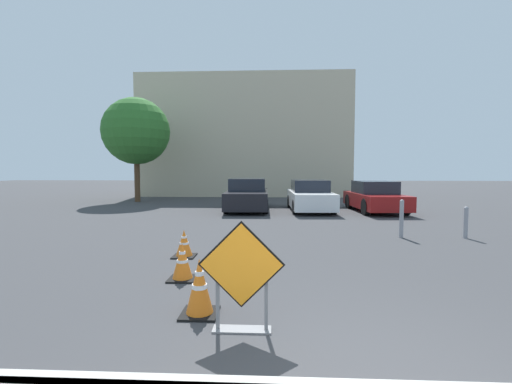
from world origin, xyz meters
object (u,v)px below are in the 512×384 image
traffic_cone_nearest (199,287)px  parked_car_second (310,196)px  bollard_nearest (402,218)px  traffic_cone_third (184,244)px  parked_car_third (375,197)px  traffic_cone_second (182,262)px  bollard_second (466,221)px  parked_car_nearest (248,195)px  road_closed_sign (241,274)px

traffic_cone_nearest → parked_car_second: (2.69, 11.55, 0.30)m
parked_car_second → bollard_nearest: (1.84, -6.28, -0.10)m
traffic_cone_third → parked_car_third: parked_car_third is taller
bollard_nearest → traffic_cone_nearest: bearing=-130.7°
traffic_cone_third → bollard_nearest: (5.49, 2.35, 0.28)m
traffic_cone_nearest → parked_car_second: bearing=76.9°
parked_car_second → bollard_nearest: size_ratio=4.12×
traffic_cone_second → traffic_cone_third: size_ratio=1.09×
traffic_cone_third → bollard_second: bearing=18.0°
traffic_cone_third → parked_car_nearest: (0.75, 8.82, 0.40)m
parked_car_third → traffic_cone_third: bearing=49.2°
traffic_cone_second → bollard_nearest: bollard_nearest is taller
road_closed_sign → bollard_second: 8.08m
road_closed_sign → traffic_cone_second: size_ratio=2.06×
traffic_cone_nearest → bollard_nearest: bollard_nearest is taller
parked_car_third → road_closed_sign: bearing=64.1°
parked_car_nearest → traffic_cone_nearest: bearing=89.8°
parked_car_nearest → bollard_nearest: size_ratio=4.39×
bollard_second → road_closed_sign: bearing=-134.7°
traffic_cone_nearest → parked_car_third: (5.59, 11.33, 0.29)m
traffic_cone_nearest → traffic_cone_second: (-0.59, 1.40, -0.05)m
traffic_cone_third → bollard_nearest: bearing=23.2°
traffic_cone_nearest → parked_car_nearest: bearing=91.0°
road_closed_sign → parked_car_second: size_ratio=0.30×
bollard_nearest → bollard_second: bearing=0.0°
traffic_cone_third → traffic_cone_second: bearing=-76.5°
traffic_cone_second → traffic_cone_third: (-0.36, 1.52, -0.03)m
road_closed_sign → bollard_nearest: bearing=55.5°
traffic_cone_nearest → traffic_cone_second: 1.52m
parked_car_nearest → parked_car_third: parked_car_nearest is taller
traffic_cone_second → bollard_second: bollard_second is taller
bollard_nearest → bollard_second: (1.74, 0.00, -0.09)m
traffic_cone_nearest → parked_car_third: size_ratio=0.18×
road_closed_sign → bollard_nearest: road_closed_sign is taller
traffic_cone_second → bollard_second: size_ratio=0.72×
parked_car_nearest → parked_car_second: (2.90, -0.19, -0.02)m
traffic_cone_third → bollard_nearest: 5.98m
parked_car_nearest → bollard_nearest: (4.74, -6.47, -0.12)m
parked_car_nearest → parked_car_second: 2.91m
parked_car_nearest → parked_car_third: (5.80, -0.41, -0.04)m
road_closed_sign → parked_car_third: 12.81m
traffic_cone_nearest → parked_car_second: parked_car_second is taller
bollard_nearest → road_closed_sign: bearing=-124.5°
road_closed_sign → bollard_second: (5.68, 5.74, -0.22)m
bollard_second → traffic_cone_nearest: bearing=-139.9°
parked_car_nearest → bollard_second: size_ratio=5.31×
bollard_nearest → bollard_second: 1.74m
road_closed_sign → traffic_cone_third: bearing=114.6°
traffic_cone_nearest → traffic_cone_third: bearing=108.2°
traffic_cone_second → bollard_second: 7.88m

